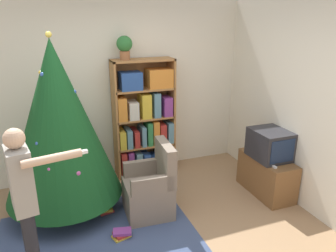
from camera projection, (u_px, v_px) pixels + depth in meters
The scene contains 14 objects.
ground_plane at pixel (153, 249), 3.50m from camera, with size 14.00×14.00×0.00m, color #9E7A56.
wall_back at pixel (109, 91), 4.88m from camera, with size 8.00×0.10×2.60m.
wall_right at pixel (325, 113), 3.79m from camera, with size 0.10×8.00×2.60m.
area_rug at pixel (100, 240), 3.64m from camera, with size 2.16×1.67×0.01m.
bookshelf at pixel (145, 121), 4.96m from camera, with size 0.91×0.33×1.78m.
tv_stand at pixel (266, 175), 4.54m from camera, with size 0.40×0.86×0.53m.
television at pixel (270, 144), 4.39m from camera, with size 0.44×0.52×0.39m.
game_remote at pixel (273, 166), 4.19m from camera, with size 0.04×0.12×0.02m.
christmas_tree at pixel (58, 122), 3.86m from camera, with size 1.41×1.41×2.21m.
armchair at pixel (151, 190), 4.06m from camera, with size 0.60×0.59×0.92m.
standing_person at pixel (25, 196), 2.84m from camera, with size 0.68×0.46×1.51m.
potted_plant at pixel (124, 46), 4.52m from camera, with size 0.22×0.22×0.33m.
book_pile_near_tree at pixel (106, 210), 4.15m from camera, with size 0.20×0.16×0.06m.
book_pile_by_chair at pixel (122, 234), 3.68m from camera, with size 0.24×0.20×0.09m.
Camera 1 is at (-0.87, -2.76, 2.38)m, focal length 35.00 mm.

